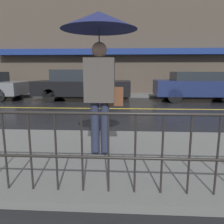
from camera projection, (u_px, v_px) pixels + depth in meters
ground_plane at (139, 109)px, 8.64m from camera, size 80.00×80.00×0.00m
sidewalk_near at (158, 158)px, 3.66m from camera, size 28.00×2.83×0.11m
sidewalk_far at (134, 95)px, 13.00m from camera, size 28.00×1.60×0.11m
lane_marking at (139, 109)px, 8.64m from camera, size 25.20×0.12×0.01m
building_storefront at (134, 40)px, 13.30m from camera, size 28.00×0.85×6.67m
railing_foreground at (176, 145)px, 2.40m from camera, size 12.00×0.04×0.94m
pedestrian at (99, 42)px, 3.39m from camera, size 1.19×1.19×2.27m
car_black at (82, 85)px, 11.09m from camera, size 4.79×1.84×1.54m
car_navy at (198, 86)px, 10.77m from camera, size 4.26×1.82×1.44m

